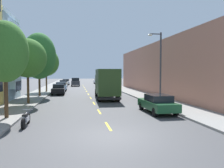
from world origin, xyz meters
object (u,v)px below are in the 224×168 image
at_px(parked_hatchback_silver, 97,81).
at_px(parked_hatchback_champagne, 63,83).
at_px(parked_sedan_forest, 158,103).
at_px(parked_sedan_teal, 104,83).
at_px(moving_charcoal_sedan, 75,82).
at_px(parked_wagon_white, 66,82).
at_px(parked_motorcycle, 26,119).
at_px(parked_wagon_navy, 107,85).
at_px(street_tree_third, 39,56).
at_px(parked_hatchback_black, 59,89).
at_px(street_tree_farthest, 46,62).
at_px(parked_wagon_sky, 61,86).
at_px(street_tree_second, 28,58).
at_px(street_tree_nearest, 5,52).
at_px(street_lamp, 159,63).
at_px(delivery_box_truck, 107,82).

distance_m(parked_hatchback_silver, parked_hatchback_champagne, 15.86).
relative_size(parked_hatchback_silver, parked_sedan_forest, 0.89).
bearing_deg(parked_sedan_teal, parked_hatchback_silver, 90.24).
distance_m(parked_sedan_teal, moving_charcoal_sedan, 7.29).
height_order(parked_wagon_white, parked_motorcycle, parked_wagon_white).
xyz_separation_m(parked_wagon_navy, moving_charcoal_sedan, (-6.14, 10.17, 0.18)).
bearing_deg(street_tree_third, parked_wagon_white, 85.89).
relative_size(parked_hatchback_black, parked_wagon_navy, 0.85).
relative_size(parked_hatchback_silver, parked_hatchback_black, 1.00).
bearing_deg(street_tree_farthest, parked_sedan_teal, 50.41).
distance_m(parked_hatchback_silver, parked_motorcycle, 51.43).
xyz_separation_m(street_tree_farthest, parked_hatchback_black, (2.15, -4.03, -4.04)).
height_order(street_tree_third, parked_hatchback_black, street_tree_third).
height_order(street_tree_third, parked_wagon_sky, street_tree_third).
distance_m(street_tree_second, parked_sedan_teal, 29.56).
height_order(street_tree_nearest, moving_charcoal_sedan, street_tree_nearest).
bearing_deg(parked_hatchback_champagne, street_lamp, -71.33).
bearing_deg(parked_sedan_forest, moving_charcoal_sedan, 99.49).
distance_m(street_tree_third, delivery_box_truck, 9.51).
xyz_separation_m(street_tree_third, parked_wagon_sky, (2.13, 9.82, -4.45)).
distance_m(parked_sedan_teal, parked_motorcycle, 37.54).
distance_m(parked_hatchback_champagne, moving_charcoal_sedan, 3.82).
height_order(parked_wagon_sky, parked_motorcycle, parked_wagon_sky).
relative_size(street_tree_third, parked_hatchback_black, 2.01).
bearing_deg(parked_wagon_navy, street_tree_third, -127.94).
relative_size(street_tree_nearest, parked_motorcycle, 3.11).
xyz_separation_m(parked_sedan_teal, parked_hatchback_black, (-8.68, -17.13, 0.01)).
bearing_deg(street_tree_second, parked_wagon_white, 86.67).
relative_size(street_tree_nearest, parked_sedan_teal, 1.41).
distance_m(street_tree_second, parked_hatchback_champagne, 28.63).
bearing_deg(parked_hatchback_champagne, parked_wagon_navy, -40.21).
bearing_deg(parked_wagon_white, street_tree_third, -94.11).
height_order(street_lamp, parked_motorcycle, street_lamp).
bearing_deg(parked_wagon_navy, parked_sedan_teal, 89.17).
bearing_deg(street_tree_third, parked_sedan_forest, -50.89).
height_order(parked_hatchback_champagne, parked_motorcycle, parked_hatchback_champagne).
height_order(parked_sedan_teal, parked_hatchback_champagne, parked_hatchback_champagne).
relative_size(street_tree_second, parked_sedan_teal, 1.39).
distance_m(parked_hatchback_champagne, parked_wagon_navy, 11.56).
relative_size(street_tree_farthest, parked_wagon_sky, 1.46).
bearing_deg(moving_charcoal_sedan, street_lamp, -77.01).
bearing_deg(parked_wagon_navy, moving_charcoal_sedan, 121.12).
bearing_deg(parked_motorcycle, street_tree_farthest, 94.05).
distance_m(street_lamp, parked_sedan_teal, 30.03).
xyz_separation_m(delivery_box_truck, parked_motorcycle, (-6.54, -12.67, -1.56)).
xyz_separation_m(street_tree_nearest, moving_charcoal_sedan, (4.60, 38.09, -3.51)).
bearing_deg(street_tree_nearest, parked_sedan_teal, 72.48).
height_order(parked_hatchback_champagne, moving_charcoal_sedan, moving_charcoal_sedan).
height_order(street_tree_second, street_tree_farthest, street_tree_farthest).
bearing_deg(street_tree_second, street_tree_farthest, 90.00).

